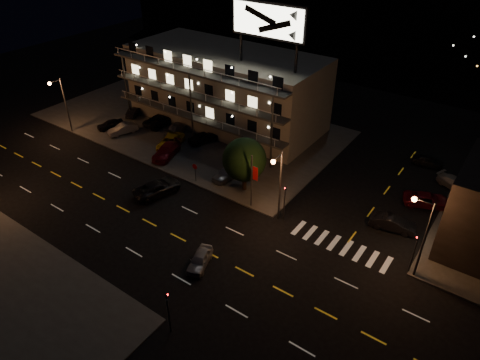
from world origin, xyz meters
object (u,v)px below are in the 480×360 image
Objects in this scene: side_car_0 at (393,223)px; road_car_west at (158,188)px; tree at (244,161)px; lot_car_2 at (170,142)px; lot_car_4 at (227,173)px; road_car_east at (200,259)px; lot_car_7 at (178,127)px.

side_car_0 is 0.83× the size of road_car_west.
tree reaches higher than lot_car_2.
road_car_east is (6.57, -12.92, -0.24)m from lot_car_4.
lot_car_7 is 32.29m from side_car_0.
road_car_west is at bearing 132.82° from road_car_east.
lot_car_7 reaches higher than road_car_west.
lot_car_4 is 19.25m from side_car_0.
lot_car_4 is at bearing 85.59° from side_car_0.
lot_car_7 is 1.05× the size of side_car_0.
lot_car_2 reaches higher than side_car_0.
road_car_east is at bearing -73.41° from tree.
side_car_0 is at bearing -144.31° from road_car_west.
lot_car_7 is 1.27× the size of road_car_east.
side_car_0 is at bearing 161.06° from lot_car_7.
road_car_east is 0.69× the size of road_car_west.
lot_car_4 is 8.37m from road_car_west.
tree reaches higher than road_car_west.
lot_car_4 is at bearing -29.02° from lot_car_2.
road_car_east is at bearing -58.99° from lot_car_4.
tree is at bearing -30.32° from lot_car_2.
lot_car_7 is (-13.00, 5.52, -0.04)m from lot_car_4.
lot_car_4 is 0.90× the size of lot_car_7.
side_car_0 is (29.89, 0.54, -0.13)m from lot_car_2.
tree is 1.21× the size of lot_car_2.
lot_car_4 is 0.94× the size of side_car_0.
lot_car_7 is at bearing 117.50° from road_car_east.
tree is 1.49× the size of lot_car_4.
lot_car_2 is 1.23× the size of lot_car_4.
lot_car_4 is 1.14× the size of road_car_east.
tree reaches higher than lot_car_7.
tree is 1.16× the size of road_car_west.
lot_car_4 is 14.12m from lot_car_7.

